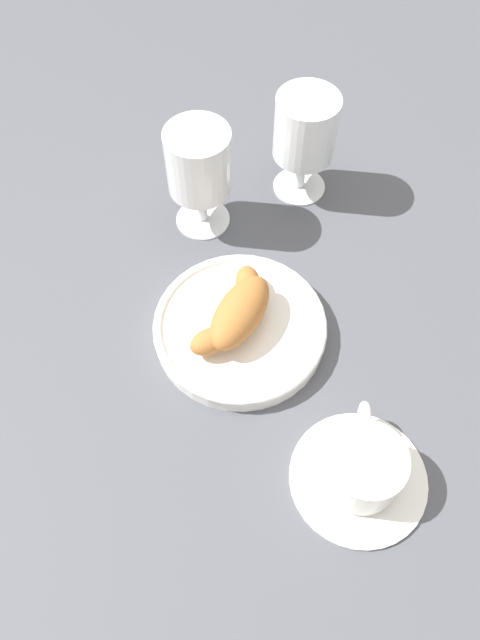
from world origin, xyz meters
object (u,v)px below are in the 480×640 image
Objects in this scene: pastry_plate at (240,328)px; juice_glass_right at (305,131)px; croissant_large at (237,312)px; coffee_cup_near at (362,469)px; juice_glass_left at (199,166)px.

juice_glass_right is (0.19, 0.14, 0.08)m from pastry_plate.
coffee_cup_near is at bearing -90.24° from croissant_large.
croissant_large reaches higher than pastry_plate.
juice_glass_left reaches higher than coffee_cup_near.
coffee_cup_near is 0.40m from juice_glass_right.
coffee_cup_near is (-0.00, -0.20, 0.01)m from pastry_plate.
pastry_plate is 0.03m from croissant_large.
pastry_plate is 0.19m from juice_glass_left.
croissant_large is 0.18m from juice_glass_left.
juice_glass_left and juice_glass_right have the same top height.
pastry_plate is 0.20m from coffee_cup_near.
pastry_plate is 1.37× the size of juice_glass_left.
pastry_plate is at bearing -110.27° from juice_glass_left.
juice_glass_left is 0.14m from juice_glass_right.
croissant_large is at bearing -111.03° from juice_glass_left.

